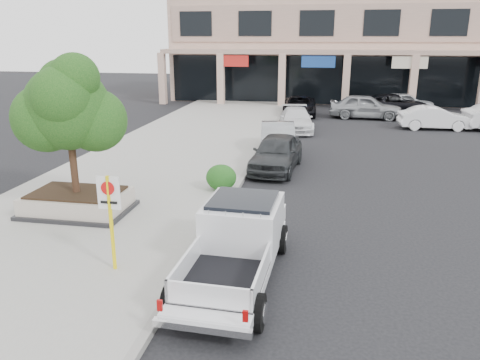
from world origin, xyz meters
name	(u,v)px	position (x,y,z in m)	size (l,w,h in m)	color
ground	(258,256)	(0.00, 0.00, 0.00)	(120.00, 120.00, 0.00)	black
sidewalk	(143,177)	(-5.50, 6.00, 0.07)	(8.00, 52.00, 0.15)	gray
curb	(240,182)	(-1.55, 6.00, 0.07)	(0.20, 52.00, 0.15)	gray
strip_mall	(403,45)	(8.00, 33.93, 4.75)	(40.55, 12.43, 9.50)	tan
planter	(78,202)	(-5.96, 1.75, 0.48)	(3.20, 2.20, 0.68)	black
planter_tree	(74,108)	(-5.83, 1.90, 3.41)	(2.90, 2.55, 4.00)	#2F1E12
no_parking_sign	(110,210)	(-3.20, -1.59, 1.63)	(0.55, 0.09, 2.30)	yellow
hedge	(221,177)	(-2.01, 4.72, 0.62)	(1.10, 0.99, 0.94)	#194E16
pickup_truck	(234,247)	(-0.35, -1.35, 0.84)	(1.99, 5.37, 1.69)	white
curb_car_a	(276,153)	(-0.41, 8.26, 0.75)	(1.78, 4.42, 1.51)	#2A2C2E
curb_car_b	(278,139)	(-0.65, 11.05, 0.75)	(1.58, 4.54, 1.50)	gray
curb_car_c	(296,119)	(-0.17, 17.24, 0.67)	(1.87, 4.60, 1.33)	white
curb_car_d	(300,106)	(-0.30, 23.01, 0.69)	(2.28, 4.94, 1.37)	black
lot_car_a	(365,107)	(4.25, 22.45, 0.83)	(1.97, 4.89, 1.67)	#96999D
lot_car_b	(435,118)	(8.13, 19.16, 0.70)	(1.48, 4.24, 1.40)	white
lot_car_d	(394,104)	(6.46, 24.71, 0.74)	(2.45, 5.30, 1.47)	black
lot_car_e	(404,102)	(7.35, 26.05, 0.74)	(1.74, 4.33, 1.48)	#ABAFB3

